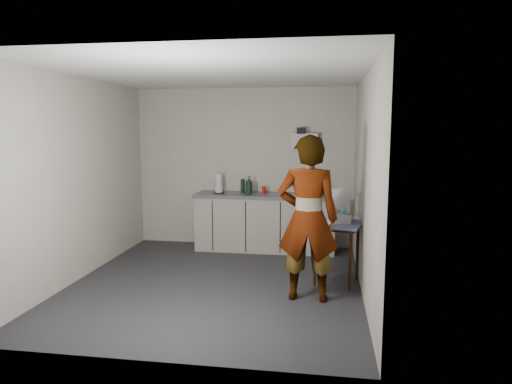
# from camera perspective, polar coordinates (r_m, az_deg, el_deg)

# --- Properties ---
(ground) EXTENTS (4.00, 4.00, 0.00)m
(ground) POSITION_cam_1_polar(r_m,az_deg,el_deg) (5.92, -4.97, -11.27)
(ground) COLOR #29282D
(ground) RESTS_ON ground
(wall_back) EXTENTS (3.60, 0.02, 2.60)m
(wall_back) POSITION_cam_1_polar(r_m,az_deg,el_deg) (7.57, -1.53, 3.05)
(wall_back) COLOR beige
(wall_back) RESTS_ON ground
(wall_right) EXTENTS (0.02, 4.00, 2.60)m
(wall_right) POSITION_cam_1_polar(r_m,az_deg,el_deg) (5.48, 13.35, 0.97)
(wall_right) COLOR beige
(wall_right) RESTS_ON ground
(wall_left) EXTENTS (0.02, 4.00, 2.60)m
(wall_left) POSITION_cam_1_polar(r_m,az_deg,el_deg) (6.30, -21.15, 1.53)
(wall_left) COLOR beige
(wall_left) RESTS_ON ground
(ceiling) EXTENTS (3.60, 4.00, 0.01)m
(ceiling) POSITION_cam_1_polar(r_m,az_deg,el_deg) (5.63, -5.30, 14.54)
(ceiling) COLOR white
(ceiling) RESTS_ON wall_back
(kitchen_counter) EXTENTS (2.24, 0.62, 0.91)m
(kitchen_counter) POSITION_cam_1_polar(r_m,az_deg,el_deg) (7.35, 1.17, -3.98)
(kitchen_counter) COLOR black
(kitchen_counter) RESTS_ON ground
(wall_shelf) EXTENTS (0.42, 0.18, 0.37)m
(wall_shelf) POSITION_cam_1_polar(r_m,az_deg,el_deg) (7.36, 6.09, 6.36)
(wall_shelf) COLOR silver
(wall_shelf) RESTS_ON ground
(side_table) EXTENTS (0.73, 0.73, 0.77)m
(side_table) POSITION_cam_1_polar(r_m,az_deg,el_deg) (5.83, 10.10, -4.75)
(side_table) COLOR #3B1E0D
(side_table) RESTS_ON ground
(standing_man) EXTENTS (0.69, 0.45, 1.88)m
(standing_man) POSITION_cam_1_polar(r_m,az_deg,el_deg) (5.16, 6.49, -3.32)
(standing_man) COLOR #B2A593
(standing_man) RESTS_ON ground
(soap_bottle) EXTENTS (0.16, 0.16, 0.29)m
(soap_bottle) POSITION_cam_1_polar(r_m,az_deg,el_deg) (7.19, -0.87, 0.85)
(soap_bottle) COLOR black
(soap_bottle) RESTS_ON kitchen_counter
(soda_can) EXTENTS (0.06, 0.06, 0.11)m
(soda_can) POSITION_cam_1_polar(r_m,az_deg,el_deg) (7.32, 0.99, 0.27)
(soda_can) COLOR red
(soda_can) RESTS_ON kitchen_counter
(dark_bottle) EXTENTS (0.07, 0.07, 0.23)m
(dark_bottle) POSITION_cam_1_polar(r_m,az_deg,el_deg) (7.34, -1.68, 0.74)
(dark_bottle) COLOR black
(dark_bottle) RESTS_ON kitchen_counter
(paper_towel) EXTENTS (0.18, 0.18, 0.32)m
(paper_towel) POSITION_cam_1_polar(r_m,az_deg,el_deg) (7.35, -4.67, 1.01)
(paper_towel) COLOR black
(paper_towel) RESTS_ON kitchen_counter
(dish_rack) EXTENTS (0.36, 0.27, 0.25)m
(dish_rack) POSITION_cam_1_polar(r_m,az_deg,el_deg) (7.22, 6.83, 0.10)
(dish_rack) COLOR silver
(dish_rack) RESTS_ON kitchen_counter
(bakery_box) EXTENTS (0.29, 0.30, 0.40)m
(bakery_box) POSITION_cam_1_polar(r_m,az_deg,el_deg) (5.87, 10.32, -2.78)
(bakery_box) COLOR silver
(bakery_box) RESTS_ON side_table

